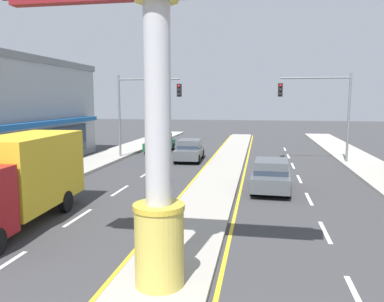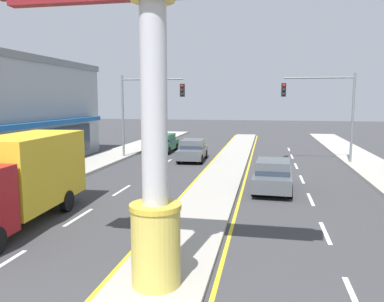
{
  "view_description": "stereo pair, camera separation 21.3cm",
  "coord_description": "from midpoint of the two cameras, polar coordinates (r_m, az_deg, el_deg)",
  "views": [
    {
      "loc": [
        2.23,
        -3.75,
        4.42
      ],
      "look_at": [
        -0.15,
        9.54,
        2.6
      ],
      "focal_mm": 35.68,
      "sensor_mm": 36.0,
      "label": 1
    },
    {
      "loc": [
        2.44,
        -3.71,
        4.42
      ],
      "look_at": [
        -0.15,
        9.54,
        2.6
      ],
      "focal_mm": 35.68,
      "sensor_mm": 36.0,
      "label": 2
    }
  ],
  "objects": [
    {
      "name": "sedan_near_left_lane",
      "position": [
        32.48,
        -4.09,
        1.24
      ],
      "size": [
        1.86,
        4.31,
        1.53
      ],
      "color": "#14562D",
      "rests_on": "ground"
    },
    {
      "name": "traffic_light_left_side",
      "position": [
        28.51,
        -6.84,
        7.27
      ],
      "size": [
        4.86,
        0.46,
        6.2
      ],
      "color": "slate",
      "rests_on": "ground"
    },
    {
      "name": "sedan_mid_left_lane",
      "position": [
        19.02,
        12.32,
        -3.51
      ],
      "size": [
        1.99,
        4.38,
        1.53
      ],
      "color": "#4C5156",
      "rests_on": "ground"
    },
    {
      "name": "traffic_light_right_side",
      "position": [
        27.76,
        19.63,
        6.88
      ],
      "size": [
        4.86,
        0.46,
        6.2
      ],
      "color": "slate",
      "rests_on": "ground"
    },
    {
      "name": "box_truck_near_right_lane",
      "position": [
        14.9,
        -24.23,
        -3.55
      ],
      "size": [
        2.57,
        7.01,
        3.12
      ],
      "color": "maroon",
      "rests_on": "ground"
    },
    {
      "name": "district_sign",
      "position": [
        8.46,
        -5.0,
        8.04
      ],
      "size": [
        7.34,
        1.19,
        7.94
      ],
      "color": "gold",
      "rests_on": "median_strip"
    },
    {
      "name": "sidewalk_left",
      "position": [
        23.28,
        -19.04,
        -3.47
      ],
      "size": [
        2.96,
        60.0,
        0.18
      ],
      "primitive_type": "cube",
      "color": "#ADA89E",
      "rests_on": "ground"
    },
    {
      "name": "sedan_far_right_lane",
      "position": [
        27.86,
        0.31,
        0.19
      ],
      "size": [
        1.98,
        4.37,
        1.53
      ],
      "color": "#4C5156",
      "rests_on": "ground"
    },
    {
      "name": "lane_markings",
      "position": [
        20.98,
        4.44,
        -4.5
      ],
      "size": [
        9.07,
        52.0,
        0.01
      ],
      "color": "silver",
      "rests_on": "ground"
    },
    {
      "name": "median_strip",
      "position": [
        22.28,
        4.85,
        -3.61
      ],
      "size": [
        2.33,
        52.0,
        0.14
      ],
      "primitive_type": "cube",
      "color": "#A39E93",
      "rests_on": "ground"
    }
  ]
}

